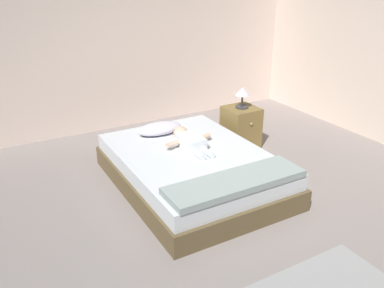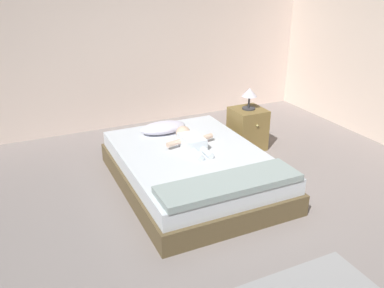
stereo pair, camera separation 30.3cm
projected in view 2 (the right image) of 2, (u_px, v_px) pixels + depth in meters
ground_plane at (218, 231)px, 3.62m from camera, size 8.00×8.00×0.00m
wall_behind_bed at (118, 33)px, 5.57m from camera, size 8.00×0.12×2.71m
bed at (192, 169)px, 4.32m from camera, size 1.49×2.04×0.38m
pillow at (163, 128)px, 4.73m from camera, size 0.55×0.28×0.13m
baby at (190, 140)px, 4.37m from camera, size 0.56×0.67×0.17m
toothbrush at (203, 139)px, 4.57m from camera, size 0.05×0.13×0.02m
nightstand at (247, 129)px, 5.20m from camera, size 0.41×0.44×0.53m
lamp at (249, 94)px, 5.01m from camera, size 0.19×0.19×0.28m
blanket at (230, 183)px, 3.56m from camera, size 1.34×0.39×0.06m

